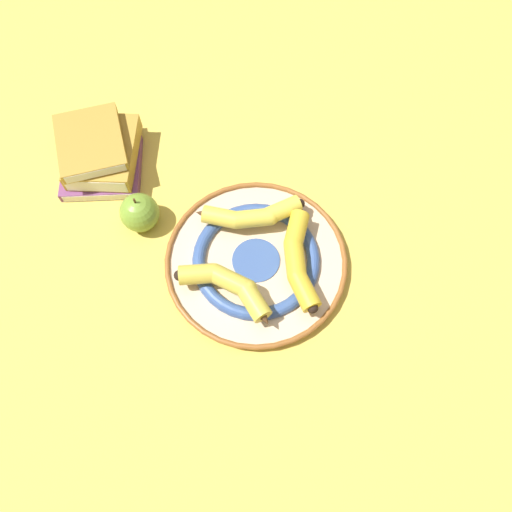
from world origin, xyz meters
TOP-DOWN VIEW (x-y plane):
  - ground_plane at (0.00, 0.00)m, footprint 2.80×2.80m
  - decorative_bowl at (-0.01, 0.02)m, footprint 0.35×0.35m
  - banana_a at (-0.03, -0.06)m, footprint 0.20×0.08m
  - banana_b at (-0.05, 0.09)m, footprint 0.19×0.12m
  - banana_c at (0.06, 0.04)m, footprint 0.12×0.20m
  - book_stack at (-0.40, 0.11)m, footprint 0.22×0.22m
  - apple at (-0.26, 0.02)m, footprint 0.08×0.08m

SIDE VIEW (x-z plane):
  - ground_plane at x=0.00m, z-range 0.00..0.00m
  - decorative_bowl at x=-0.01m, z-range 0.00..0.03m
  - apple at x=-0.26m, z-range -0.01..0.08m
  - book_stack at x=-0.40m, z-range 0.00..0.08m
  - banana_b at x=-0.05m, z-range 0.03..0.07m
  - banana_a at x=-0.03m, z-range 0.03..0.07m
  - banana_c at x=0.06m, z-range 0.03..0.07m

